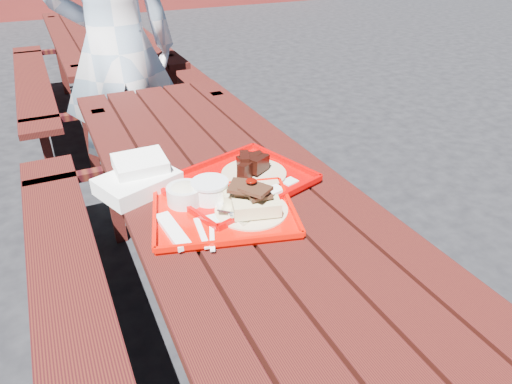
% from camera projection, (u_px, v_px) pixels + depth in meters
% --- Properties ---
extents(ground, '(60.00, 60.00, 0.00)m').
position_uv_depth(ground, '(241.00, 345.00, 1.90)').
color(ground, black).
rests_on(ground, ground).
extents(picnic_table_near, '(1.41, 2.40, 0.75)m').
position_uv_depth(picnic_table_near, '(238.00, 236.00, 1.61)').
color(picnic_table_near, '#38120A').
rests_on(picnic_table_near, ground).
extents(picnic_table_far, '(1.41, 2.40, 0.75)m').
position_uv_depth(picnic_table_far, '(104.00, 56.00, 3.79)').
color(picnic_table_far, '#38120A').
rests_on(picnic_table_far, ground).
extents(near_tray, '(0.49, 0.42, 0.13)m').
position_uv_depth(near_tray, '(223.00, 204.00, 1.38)').
color(near_tray, '#D60900').
rests_on(near_tray, picnic_table_near).
extents(far_tray, '(0.54, 0.47, 0.08)m').
position_uv_depth(far_tray, '(238.00, 182.00, 1.51)').
color(far_tray, '#B50000').
rests_on(far_tray, picnic_table_near).
extents(white_cloth, '(0.29, 0.25, 0.10)m').
position_uv_depth(white_cloth, '(139.00, 177.00, 1.50)').
color(white_cloth, white).
rests_on(white_cloth, picnic_table_near).
extents(person, '(0.71, 0.50, 1.84)m').
position_uv_depth(person, '(116.00, 49.00, 2.49)').
color(person, '#9FBEDA').
rests_on(person, ground).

